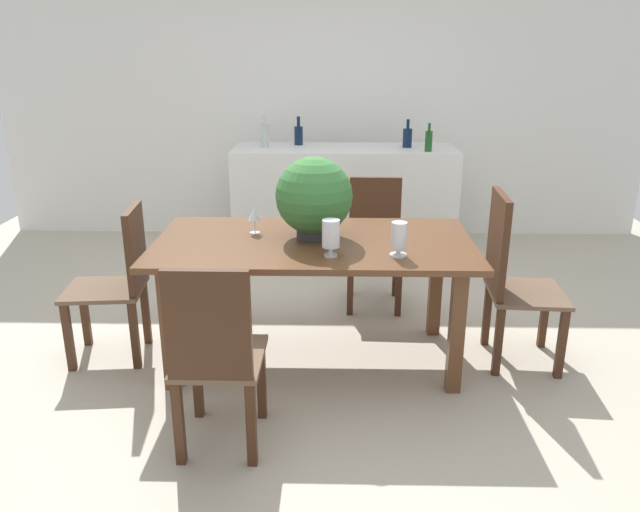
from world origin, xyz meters
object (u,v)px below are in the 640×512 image
kitchen_counter (344,202)px  chair_far_right (375,236)px  wine_bottle_green (407,137)px  flower_centerpiece (315,197)px  crystal_vase_center_near (331,235)px  chair_head_end (120,278)px  wine_bottle_amber (429,140)px  wine_bottle_dark (299,135)px  dining_table (314,257)px  chair_foot_end (510,273)px  chair_near_left (215,353)px  wine_bottle_tall (264,135)px  wine_glass (254,215)px  crystal_vase_left (399,238)px

kitchen_counter → chair_far_right: bearing=-79.2°
kitchen_counter → wine_bottle_green: (0.55, 0.03, 0.59)m
flower_centerpiece → crystal_vase_center_near: size_ratio=2.36×
crystal_vase_center_near → chair_head_end: bearing=166.8°
wine_bottle_amber → wine_bottle_dark: 1.18m
dining_table → chair_foot_end: chair_foot_end is taller
dining_table → wine_bottle_dark: size_ratio=7.28×
chair_near_left → flower_centerpiece: bearing=-112.5°
flower_centerpiece → wine_bottle_green: (0.76, 2.02, 0.07)m
flower_centerpiece → chair_near_left: bearing=-112.9°
crystal_vase_center_near → wine_bottle_tall: (-0.60, 2.34, 0.21)m
wine_glass → wine_bottle_dark: size_ratio=0.63×
chair_head_end → flower_centerpiece: (1.17, 0.04, 0.49)m
kitchen_counter → wine_bottle_dark: 0.74m
dining_table → crystal_vase_center_near: size_ratio=9.13×
wine_bottle_dark → dining_table: bearing=-84.6°
chair_foot_end → wine_glass: chair_foot_end is taller
chair_near_left → kitchen_counter: kitchen_counter is taller
dining_table → crystal_vase_center_near: (0.10, -0.29, 0.22)m
wine_bottle_amber → wine_bottle_green: (-0.16, 0.22, -0.00)m
chair_head_end → wine_bottle_dark: wine_bottle_dark is taller
wine_glass → wine_bottle_tall: (-0.14, 1.91, 0.22)m
wine_bottle_tall → chair_foot_end: bearing=-50.8°
chair_far_right → crystal_vase_center_near: bearing=-102.3°
dining_table → chair_head_end: chair_head_end is taller
dining_table → chair_foot_end: 1.17m
wine_glass → wine_bottle_green: (1.13, 1.94, 0.20)m
crystal_vase_center_near → crystal_vase_left: bearing=1.7°
chair_head_end → crystal_vase_left: crystal_vase_left is taller
chair_head_end → wine_bottle_green: size_ratio=3.87×
wine_bottle_amber → wine_bottle_dark: wine_bottle_dark is taller
flower_centerpiece → wine_bottle_green: 2.16m
chair_head_end → wine_bottle_dark: 2.46m
dining_table → wine_glass: 0.44m
wine_bottle_tall → crystal_vase_center_near: bearing=-75.5°
chair_head_end → wine_bottle_tall: bearing=156.4°
chair_far_right → wine_bottle_amber: wine_bottle_amber is taller
dining_table → chair_near_left: chair_near_left is taller
crystal_vase_left → wine_bottle_dark: size_ratio=0.74×
chair_far_right → chair_head_end: bearing=-147.3°
chair_far_right → flower_centerpiece: (-0.42, -0.89, 0.50)m
chair_foot_end → crystal_vase_left: bearing=116.1°
chair_foot_end → dining_table: bearing=94.3°
dining_table → flower_centerpiece: bearing=85.4°
flower_centerpiece → wine_bottle_dark: bearing=95.6°
chair_head_end → wine_bottle_green: bearing=131.4°
chair_near_left → wine_bottle_green: wine_bottle_green is taller
chair_far_right → wine_glass: 1.18m
chair_far_right → wine_bottle_tall: (-0.92, 1.11, 0.59)m
wine_bottle_green → wine_bottle_amber: bearing=-54.2°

